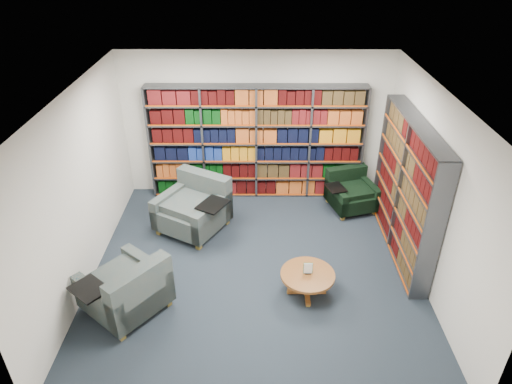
{
  "coord_description": "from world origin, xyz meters",
  "views": [
    {
      "loc": [
        0.02,
        -5.55,
        4.66
      ],
      "look_at": [
        0.0,
        0.6,
        1.05
      ],
      "focal_mm": 32.0,
      "sensor_mm": 36.0,
      "label": 1
    }
  ],
  "objects_px": {
    "chair_teal_left": "(196,208)",
    "chair_green_right": "(350,193)",
    "coffee_table": "(307,278)",
    "chair_teal_front": "(129,292)"
  },
  "relations": [
    {
      "from": "chair_teal_front",
      "to": "coffee_table",
      "type": "distance_m",
      "value": 2.5
    },
    {
      "from": "chair_green_right",
      "to": "coffee_table",
      "type": "xyz_separation_m",
      "value": [
        -1.03,
        -2.41,
        0.0
      ]
    },
    {
      "from": "chair_teal_left",
      "to": "chair_green_right",
      "type": "distance_m",
      "value": 2.92
    },
    {
      "from": "chair_green_right",
      "to": "coffee_table",
      "type": "height_order",
      "value": "chair_green_right"
    },
    {
      "from": "chair_teal_left",
      "to": "coffee_table",
      "type": "height_order",
      "value": "chair_teal_left"
    },
    {
      "from": "chair_teal_front",
      "to": "coffee_table",
      "type": "relative_size",
      "value": 1.74
    },
    {
      "from": "chair_teal_left",
      "to": "chair_teal_front",
      "type": "height_order",
      "value": "chair_teal_left"
    },
    {
      "from": "chair_teal_left",
      "to": "chair_green_right",
      "type": "relative_size",
      "value": 1.35
    },
    {
      "from": "chair_teal_left",
      "to": "chair_green_right",
      "type": "height_order",
      "value": "chair_teal_left"
    },
    {
      "from": "chair_teal_front",
      "to": "coffee_table",
      "type": "height_order",
      "value": "chair_teal_front"
    }
  ]
}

